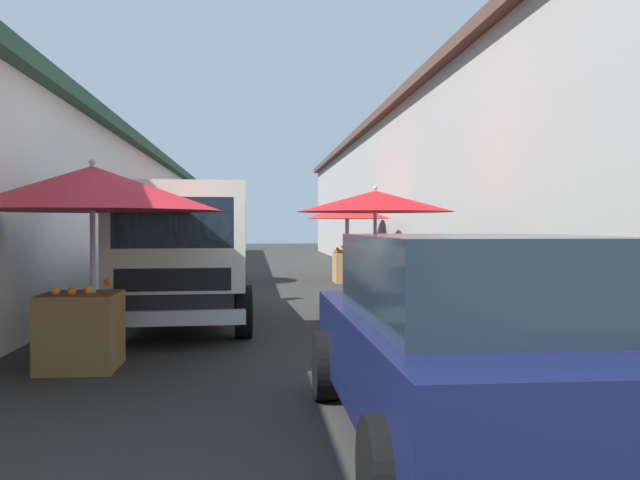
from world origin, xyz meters
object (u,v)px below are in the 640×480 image
(hatchback_car, at_px, (473,340))
(parked_scooter, at_px, (131,283))
(delivery_truck, at_px, (180,259))
(fruit_stall_near_left, at_px, (348,220))
(fruit_stall_mid_lane, at_px, (91,206))
(vendor_by_crates, at_px, (233,256))
(fruit_stall_near_right, at_px, (376,215))
(fruit_stall_far_left, at_px, (186,213))
(fruit_stall_far_right, at_px, (347,227))

(hatchback_car, relative_size, parked_scooter, 2.36)
(delivery_truck, bearing_deg, hatchback_car, -154.62)
(fruit_stall_near_left, xyz_separation_m, parked_scooter, (-4.89, 4.76, -1.23))
(fruit_stall_mid_lane, relative_size, vendor_by_crates, 1.70)
(fruit_stall_near_left, bearing_deg, delivery_truck, 156.46)
(vendor_by_crates, bearing_deg, parked_scooter, 104.20)
(fruit_stall_near_right, bearing_deg, vendor_by_crates, 39.24)
(fruit_stall_near_left, xyz_separation_m, hatchback_car, (-13.44, 0.98, -0.94))
(vendor_by_crates, xyz_separation_m, parked_scooter, (-0.48, 1.88, -0.48))
(hatchback_car, bearing_deg, vendor_by_crates, 11.89)
(fruit_stall_far_left, height_order, fruit_stall_mid_lane, fruit_stall_far_left)
(delivery_truck, relative_size, parked_scooter, 3.01)
(fruit_stall_far_left, relative_size, hatchback_car, 0.73)
(delivery_truck, bearing_deg, vendor_by_crates, -9.91)
(fruit_stall_near_left, bearing_deg, fruit_stall_far_left, 85.61)
(fruit_stall_near_right, bearing_deg, fruit_stall_near_left, -4.31)
(fruit_stall_near_right, distance_m, delivery_truck, 3.15)
(fruit_stall_far_left, height_order, hatchback_car, fruit_stall_far_left)
(parked_scooter, bearing_deg, fruit_stall_far_left, -5.60)
(fruit_stall_far_left, relative_size, parked_scooter, 1.72)
(parked_scooter, bearing_deg, fruit_stall_mid_lane, -174.12)
(fruit_stall_far_right, bearing_deg, fruit_stall_mid_lane, 160.92)
(fruit_stall_far_left, distance_m, vendor_by_crates, 5.02)
(fruit_stall_near_left, distance_m, parked_scooter, 6.93)
(fruit_stall_near_left, bearing_deg, vendor_by_crates, 146.87)
(fruit_stall_far_left, relative_size, vendor_by_crates, 1.78)
(fruit_stall_far_right, relative_size, delivery_truck, 0.43)
(fruit_stall_far_right, distance_m, vendor_by_crates, 7.56)
(fruit_stall_far_right, relative_size, vendor_by_crates, 1.33)
(fruit_stall_near_right, xyz_separation_m, fruit_stall_near_left, (7.27, -0.55, -0.00))
(delivery_truck, bearing_deg, fruit_stall_near_left, -23.54)
(fruit_stall_mid_lane, height_order, delivery_truck, fruit_stall_mid_lane)
(fruit_stall_far_left, height_order, delivery_truck, fruit_stall_far_left)
(fruit_stall_far_left, xyz_separation_m, fruit_stall_near_left, (-0.33, -4.25, -0.19))
(fruit_stall_far_left, distance_m, parked_scooter, 5.43)
(fruit_stall_near_right, relative_size, hatchback_car, 0.64)
(fruit_stall_mid_lane, xyz_separation_m, fruit_stall_near_left, (10.53, -4.18, -0.04))
(hatchback_car, relative_size, delivery_truck, 0.78)
(parked_scooter, bearing_deg, fruit_stall_near_left, -44.25)
(fruit_stall_mid_lane, xyz_separation_m, parked_scooter, (5.65, 0.58, -1.27))
(delivery_truck, bearing_deg, fruit_stall_far_left, 4.96)
(fruit_stall_far_right, distance_m, delivery_truck, 11.18)
(hatchback_car, bearing_deg, delivery_truck, 25.38)
(fruit_stall_near_left, bearing_deg, fruit_stall_far_right, -7.07)
(fruit_stall_near_right, bearing_deg, hatchback_car, 175.98)
(fruit_stall_mid_lane, bearing_deg, vendor_by_crates, -11.99)
(delivery_truck, bearing_deg, fruit_stall_near_right, -74.70)
(fruit_stall_near_left, relative_size, vendor_by_crates, 1.41)
(fruit_stall_near_right, xyz_separation_m, parked_scooter, (2.38, 4.21, -1.23))
(hatchback_car, distance_m, delivery_truck, 5.93)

